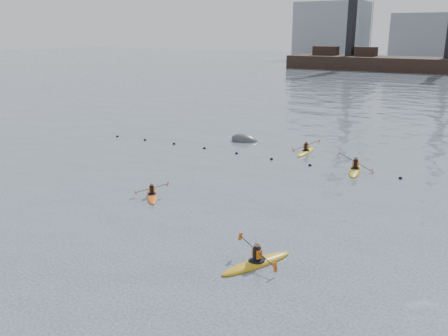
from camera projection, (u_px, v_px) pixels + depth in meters
The scene contains 8 objects.
ground at pixel (28, 329), 14.91m from camera, with size 400.00×400.00×0.00m, color #313E48.
float_line at pixel (291, 162), 33.79m from camera, with size 33.24×0.73×0.24m.
barge_pier at pixel (445, 64), 105.52m from camera, with size 72.00×19.30×29.50m.
kayaker_1 at pixel (257, 262), 18.96m from camera, with size 2.18×3.43×1.14m.
kayaker_2 at pixel (152, 195), 26.78m from camera, with size 2.29×2.52×0.95m.
kayaker_3 at pixel (355, 169), 31.62m from camera, with size 2.47×3.63×1.43m.
kayaker_5 at pixel (306, 151), 36.39m from camera, with size 2.27×3.24×1.31m.
mooring_buoy at pixel (245, 141), 40.21m from camera, with size 2.37×1.40×1.18m, color #424548.
Camera 1 is at (11.88, -7.98, 9.02)m, focal length 38.00 mm.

